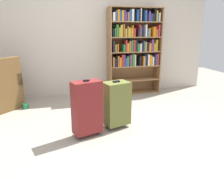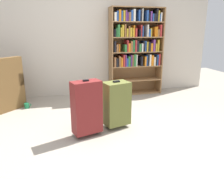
{
  "view_description": "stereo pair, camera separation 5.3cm",
  "coord_description": "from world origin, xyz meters",
  "px_view_note": "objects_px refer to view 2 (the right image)",
  "views": [
    {
      "loc": [
        -0.83,
        -2.47,
        1.34
      ],
      "look_at": [
        -0.12,
        0.31,
        0.55
      ],
      "focal_mm": 34.91,
      "sensor_mm": 36.0,
      "label": 1
    },
    {
      "loc": [
        -0.78,
        -2.49,
        1.34
      ],
      "look_at": [
        -0.12,
        0.31,
        0.55
      ],
      "focal_mm": 34.91,
      "sensor_mm": 36.0,
      "label": 2
    }
  ],
  "objects_px": {
    "suitcase_dark_red": "(87,107)",
    "suitcase_olive": "(116,103)",
    "bookshelf": "(135,46)",
    "mug": "(27,106)"
  },
  "relations": [
    {
      "from": "suitcase_dark_red",
      "to": "suitcase_olive",
      "type": "distance_m",
      "value": 0.47
    },
    {
      "from": "bookshelf",
      "to": "suitcase_olive",
      "type": "xyz_separation_m",
      "value": [
        -0.82,
        -1.58,
        -0.66
      ]
    },
    {
      "from": "bookshelf",
      "to": "mug",
      "type": "bearing_deg",
      "value": -167.43
    },
    {
      "from": "bookshelf",
      "to": "suitcase_dark_red",
      "type": "relative_size",
      "value": 2.37
    },
    {
      "from": "bookshelf",
      "to": "mug",
      "type": "distance_m",
      "value": 2.42
    },
    {
      "from": "mug",
      "to": "suitcase_dark_red",
      "type": "height_order",
      "value": "suitcase_dark_red"
    },
    {
      "from": "bookshelf",
      "to": "suitcase_dark_red",
      "type": "bearing_deg",
      "value": -125.48
    },
    {
      "from": "bookshelf",
      "to": "suitcase_olive",
      "type": "distance_m",
      "value": 1.9
    },
    {
      "from": "bookshelf",
      "to": "suitcase_olive",
      "type": "relative_size",
      "value": 2.63
    },
    {
      "from": "bookshelf",
      "to": "suitcase_dark_red",
      "type": "xyz_separation_m",
      "value": [
        -1.25,
        -1.75,
        -0.63
      ]
    }
  ]
}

